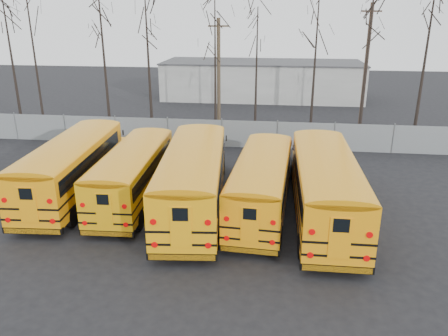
# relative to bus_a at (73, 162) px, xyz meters

# --- Properties ---
(ground) EXTENTS (120.00, 120.00, 0.00)m
(ground) POSITION_rel_bus_a_xyz_m (6.54, -2.06, -1.86)
(ground) COLOR black
(ground) RESTS_ON ground
(fence) EXTENTS (40.00, 0.04, 2.00)m
(fence) POSITION_rel_bus_a_xyz_m (6.54, 9.94, -0.86)
(fence) COLOR gray
(fence) RESTS_ON ground
(distant_building) EXTENTS (22.00, 8.00, 4.00)m
(distant_building) POSITION_rel_bus_a_xyz_m (8.54, 29.94, 0.14)
(distant_building) COLOR beige
(distant_building) RESTS_ON ground
(bus_a) EXTENTS (3.35, 11.47, 3.17)m
(bus_a) POSITION_rel_bus_a_xyz_m (0.00, 0.00, 0.00)
(bus_a) COLOR black
(bus_a) RESTS_ON ground
(bus_b) EXTENTS (2.81, 10.44, 2.89)m
(bus_b) POSITION_rel_bus_a_xyz_m (3.34, -0.17, -0.16)
(bus_b) COLOR black
(bus_b) RESTS_ON ground
(bus_c) EXTENTS (3.85, 12.00, 3.31)m
(bus_c) POSITION_rel_bus_a_xyz_m (6.64, -1.09, 0.08)
(bus_c) COLOR black
(bus_c) RESTS_ON ground
(bus_d) EXTENTS (3.03, 10.58, 2.93)m
(bus_d) POSITION_rel_bus_a_xyz_m (9.93, -0.78, -0.14)
(bus_d) COLOR black
(bus_d) RESTS_ON ground
(bus_e) EXTENTS (2.82, 11.63, 3.24)m
(bus_e) POSITION_rel_bus_a_xyz_m (12.86, -1.24, 0.04)
(bus_e) COLOR black
(bus_e) RESTS_ON ground
(utility_pole_left) EXTENTS (1.59, 0.35, 8.93)m
(utility_pole_left) POSITION_rel_bus_a_xyz_m (5.84, 13.54, 2.73)
(utility_pole_left) COLOR #4A3B2A
(utility_pole_left) RESTS_ON ground
(utility_pole_right) EXTENTS (1.72, 0.76, 10.07)m
(utility_pole_right) POSITION_rel_bus_a_xyz_m (17.71, 18.11, 3.32)
(utility_pole_right) COLOR #443226
(utility_pole_right) RESTS_ON ground
(tree_0) EXTENTS (0.26, 0.26, 10.94)m
(tree_0) POSITION_rel_bus_a_xyz_m (-12.42, 15.41, 3.61)
(tree_0) COLOR black
(tree_0) RESTS_ON ground
(tree_1) EXTENTS (0.26, 0.26, 12.81)m
(tree_1) POSITION_rel_bus_a_xyz_m (-8.20, 11.82, 4.55)
(tree_1) COLOR black
(tree_1) RESTS_ON ground
(tree_2) EXTENTS (0.26, 0.26, 11.75)m
(tree_2) POSITION_rel_bus_a_xyz_m (-3.14, 13.03, 4.02)
(tree_2) COLOR black
(tree_2) RESTS_ON ground
(tree_3) EXTENTS (0.26, 0.26, 10.61)m
(tree_3) POSITION_rel_bus_a_xyz_m (0.47, 12.90, 3.45)
(tree_3) COLOR black
(tree_3) RESTS_ON ground
(tree_4) EXTENTS (0.26, 0.26, 10.39)m
(tree_4) POSITION_rel_bus_a_xyz_m (5.64, 13.02, 3.34)
(tree_4) COLOR black
(tree_4) RESTS_ON ground
(tree_5) EXTENTS (0.26, 0.26, 9.72)m
(tree_5) POSITION_rel_bus_a_xyz_m (8.68, 14.99, 3.00)
(tree_5) COLOR black
(tree_5) RESTS_ON ground
(tree_6) EXTENTS (0.26, 0.26, 10.52)m
(tree_6) POSITION_rel_bus_a_xyz_m (13.17, 14.17, 3.40)
(tree_6) COLOR black
(tree_6) RESTS_ON ground
(tree_7) EXTENTS (0.26, 0.26, 11.11)m
(tree_7) POSITION_rel_bus_a_xyz_m (16.60, 11.99, 3.70)
(tree_7) COLOR black
(tree_7) RESTS_ON ground
(tree_8) EXTENTS (0.26, 0.26, 11.66)m
(tree_8) POSITION_rel_bus_a_xyz_m (21.20, 14.28, 3.97)
(tree_8) COLOR black
(tree_8) RESTS_ON ground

